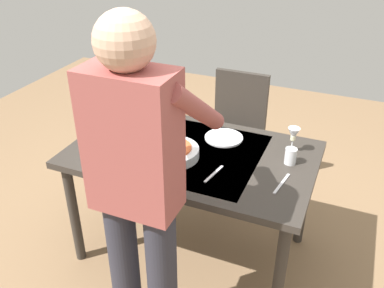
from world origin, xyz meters
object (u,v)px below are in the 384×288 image
object	(u,v)px
person_server	(138,186)
water_cup_far_left	(127,150)
water_cup_near_left	(291,156)
dining_table	(192,164)
water_cup_far_right	(125,112)
wine_glass_left	(167,167)
wine_bottle	(150,104)
water_cup_near_right	(120,164)
dinner_plate_near	(224,138)
side_bowl_salad	(96,152)
serving_bowl_pasta	(172,152)
wine_glass_right	(293,135)
chair_near	(236,126)

from	to	relation	value
person_server	water_cup_far_left	size ratio (longest dim) A/B	18.57
water_cup_near_left	dining_table	bearing A→B (deg)	10.02
water_cup_far_left	water_cup_far_right	xyz separation A→B (m)	(0.26, -0.42, 0.00)
dining_table	wine_glass_left	distance (m)	0.39
water_cup_far_right	water_cup_near_left	bearing A→B (deg)	173.56
dining_table	wine_bottle	xyz separation A→B (m)	(0.41, -0.27, 0.19)
dining_table	water_cup_near_right	xyz separation A→B (m)	(0.27, 0.34, 0.13)
dining_table	dinner_plate_near	xyz separation A→B (m)	(-0.12, -0.22, 0.09)
water_cup_near_right	side_bowl_salad	world-z (taller)	water_cup_near_right
water_cup_far_right	serving_bowl_pasta	distance (m)	0.59
wine_glass_right	water_cup_near_right	bearing A→B (deg)	35.32
person_server	water_cup_far_right	bearing A→B (deg)	-55.47
dinner_plate_near	wine_glass_right	bearing A→B (deg)	-178.95
wine_glass_right	water_cup_far_left	xyz separation A→B (m)	(0.83, 0.42, -0.06)
wine_glass_left	water_cup_far_right	xyz separation A→B (m)	(0.59, -0.56, -0.06)
chair_near	water_cup_near_right	size ratio (longest dim) A/B	9.57
person_server	dinner_plate_near	world-z (taller)	person_server
dinner_plate_near	wine_glass_left	bearing A→B (deg)	79.28
serving_bowl_pasta	water_cup_far_right	bearing A→B (deg)	-32.62
wine_bottle	water_cup_far_left	world-z (taller)	wine_bottle
dining_table	chair_near	xyz separation A→B (m)	(-0.02, -0.80, -0.13)
water_cup_near_left	serving_bowl_pasta	bearing A→B (deg)	17.09
side_bowl_salad	wine_glass_left	bearing A→B (deg)	170.50
person_server	wine_glass_right	world-z (taller)	person_server
wine_bottle	water_cup_near_left	distance (m)	0.97
wine_glass_right	water_cup_near_left	world-z (taller)	wine_glass_right
side_bowl_salad	wine_bottle	bearing A→B (deg)	-96.73
water_cup_far_right	person_server	bearing A→B (deg)	124.53
wine_glass_right	water_cup_far_right	world-z (taller)	wine_glass_right
dining_table	person_server	xyz separation A→B (m)	(-0.05, 0.68, 0.30)
dining_table	side_bowl_salad	xyz separation A→B (m)	(0.47, 0.26, 0.12)
wine_bottle	serving_bowl_pasta	distance (m)	0.50
dinner_plate_near	chair_near	bearing A→B (deg)	-80.34
dining_table	side_bowl_salad	world-z (taller)	side_bowl_salad
water_cup_far_left	dinner_plate_near	xyz separation A→B (m)	(-0.43, -0.41, -0.04)
wine_glass_right	serving_bowl_pasta	xyz separation A→B (m)	(0.60, 0.32, -0.07)
chair_near	person_server	bearing A→B (deg)	91.14
water_cup_near_right	side_bowl_salad	distance (m)	0.22
wine_glass_right	water_cup_near_right	world-z (taller)	wine_glass_right
person_server	dining_table	bearing A→B (deg)	-86.03
chair_near	water_cup_near_left	distance (m)	0.92
chair_near	wine_glass_right	size ratio (longest dim) A/B	6.03
person_server	wine_bottle	world-z (taller)	person_server
serving_bowl_pasta	dinner_plate_near	size ratio (longest dim) A/B	1.30
wine_bottle	dinner_plate_near	bearing A→B (deg)	173.90
wine_glass_left	dinner_plate_near	xyz separation A→B (m)	(-0.11, -0.56, -0.10)
dining_table	side_bowl_salad	bearing A→B (deg)	29.02
person_server	dinner_plate_near	xyz separation A→B (m)	(-0.07, -0.90, -0.21)
chair_near	wine_glass_right	xyz separation A→B (m)	(-0.51, 0.58, 0.32)
chair_near	serving_bowl_pasta	bearing A→B (deg)	83.83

